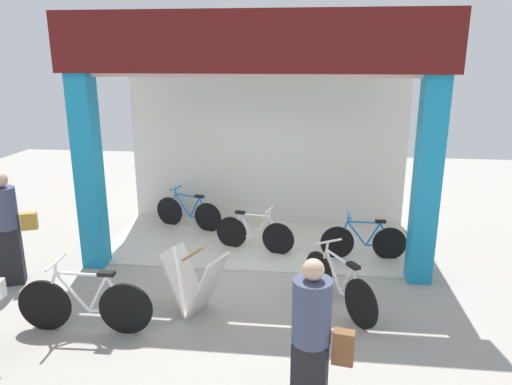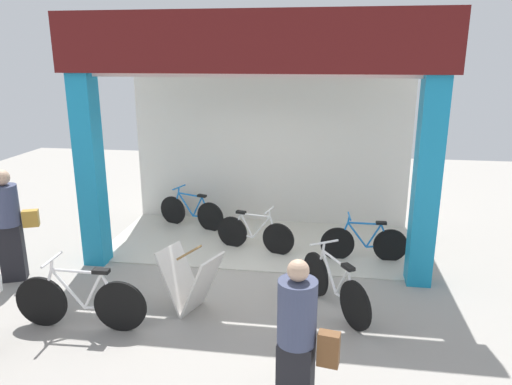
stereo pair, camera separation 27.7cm
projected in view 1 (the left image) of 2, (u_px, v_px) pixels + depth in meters
ground_plane at (252, 271)px, 7.78m from camera, size 19.10×19.10×0.00m
shop_facade at (260, 129)px, 8.45m from camera, size 5.75×2.84×3.98m
bicycle_inside_0 at (254, 234)px, 8.53m from camera, size 1.43×0.47×0.81m
bicycle_inside_1 at (364, 241)px, 8.19m from camera, size 1.45×0.40×0.80m
bicycle_inside_2 at (189, 213)px, 9.64m from camera, size 1.43×0.55×0.82m
bicycle_parked_0 at (339, 285)px, 6.54m from camera, size 0.90×1.41×0.90m
bicycle_parked_1 at (85, 304)px, 6.00m from camera, size 1.72×0.47×0.95m
sandwich_board_sign at (195, 282)px, 6.45m from camera, size 0.93×0.77×0.88m
pedestrian_0 at (7, 226)px, 7.14m from camera, size 0.68×0.50×1.75m
pedestrian_2 at (312, 337)px, 4.48m from camera, size 0.62×0.42×1.62m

